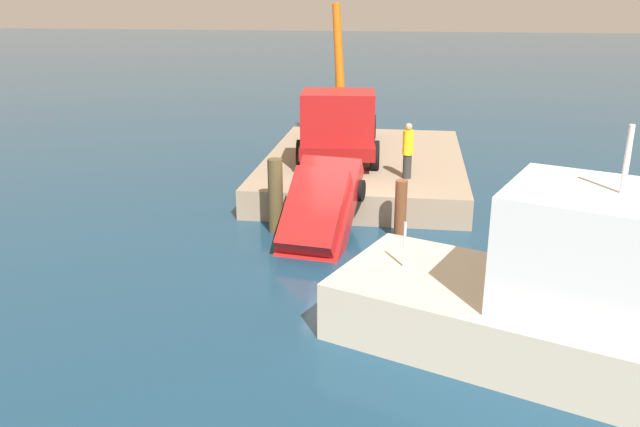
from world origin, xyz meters
TOP-DOWN VIEW (x-y plane):
  - ground at (0.00, 0.00)m, footprint 200.00×200.00m
  - dock at (-6.15, 0.00)m, footprint 10.11×7.17m
  - crane_truck at (-5.67, -0.91)m, footprint 9.30×3.29m
  - dock_worker at (-3.29, 1.59)m, footprint 0.34×0.34m
  - salvaged_car at (0.66, -0.84)m, footprint 4.15×2.48m
  - piling_near at (-0.27, -2.16)m, footprint 0.43×0.43m
  - piling_mid at (-0.23, 1.47)m, footprint 0.34×0.34m

SIDE VIEW (x-z plane):
  - ground at x=0.00m, z-range 0.00..0.00m
  - dock at x=-6.15m, z-range 0.00..0.96m
  - salvaged_car at x=0.66m, z-range -1.05..2.34m
  - piling_mid at x=-0.23m, z-range 0.00..1.73m
  - piling_near at x=-0.27m, z-range 0.00..2.21m
  - dock_worker at x=-3.29m, z-range 0.98..2.79m
  - crane_truck at x=-5.67m, z-range -0.41..4.91m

